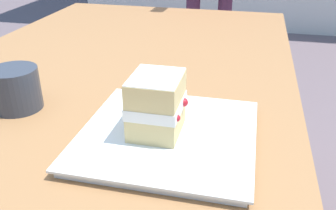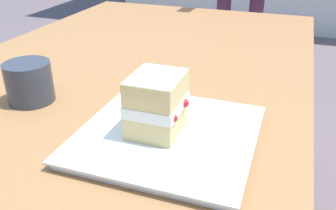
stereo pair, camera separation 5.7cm
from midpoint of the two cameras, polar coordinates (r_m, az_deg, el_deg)
patio_table at (r=0.85m, az=-12.85°, el=-3.04°), size 1.62×0.86×0.73m
dessert_plate at (r=0.60m, az=-2.74°, el=-4.83°), size 0.28×0.28×0.02m
cake_slice at (r=0.58m, az=-4.70°, el=-0.02°), size 0.09×0.09×0.10m
coffee_cup at (r=0.75m, az=-24.65°, el=2.34°), size 0.09×0.09×0.08m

